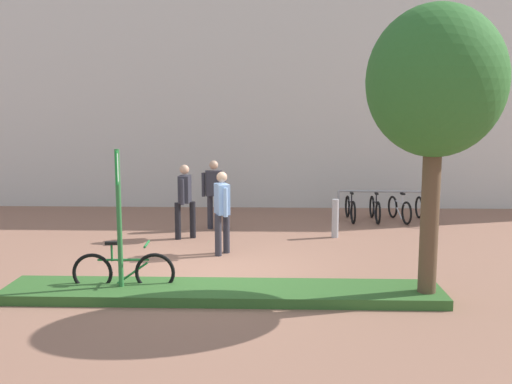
{
  "coord_description": "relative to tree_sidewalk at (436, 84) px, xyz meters",
  "views": [
    {
      "loc": [
        1.1,
        -10.47,
        3.02
      ],
      "look_at": [
        0.71,
        1.48,
        1.26
      ],
      "focal_mm": 40.68,
      "sensor_mm": 36.0,
      "label": 1
    }
  ],
  "objects": [
    {
      "name": "parking_sign_post",
      "position": [
        -4.84,
        0.12,
        -1.8
      ],
      "size": [
        0.09,
        0.36,
        2.37
      ],
      "color": "#2D7238",
      "rests_on": "ground"
    },
    {
      "name": "building_facade",
      "position": [
        -3.48,
        9.1,
        1.64
      ],
      "size": [
        28.0,
        1.2,
        10.0
      ],
      "primitive_type": "cube",
      "color": "silver",
      "rests_on": "ground"
    },
    {
      "name": "person_suited_navy",
      "position": [
        -3.88,
        5.3,
        -2.38
      ],
      "size": [
        0.6,
        0.32,
        1.72
      ],
      "color": "#2D2D38",
      "rests_on": "ground"
    },
    {
      "name": "bollard_steel",
      "position": [
        -0.97,
        4.5,
        -2.91
      ],
      "size": [
        0.16,
        0.16,
        0.9
      ],
      "primitive_type": "cylinder",
      "color": "#ADADB2",
      "rests_on": "ground"
    },
    {
      "name": "planter_strip",
      "position": [
        -3.21,
        0.12,
        -3.28
      ],
      "size": [
        7.0,
        1.1,
        0.16
      ],
      "primitive_type": "cube",
      "color": "#336028",
      "rests_on": "ground"
    },
    {
      "name": "ground_plane",
      "position": [
        -3.48,
        1.65,
        -3.36
      ],
      "size": [
        60.0,
        60.0,
        0.0
      ],
      "primitive_type": "plane",
      "color": "#936651"
    },
    {
      "name": "person_shirt_blue",
      "position": [
        -3.46,
        2.84,
        -2.38
      ],
      "size": [
        0.36,
        0.58,
        1.72
      ],
      "color": "#2D2D38",
      "rests_on": "ground"
    },
    {
      "name": "bike_rack_cluster",
      "position": [
        0.62,
        6.51,
        -3.01
      ],
      "size": [
        2.66,
        1.64,
        0.83
      ],
      "color": "#99999E",
      "rests_on": "ground"
    },
    {
      "name": "person_suited_dark",
      "position": [
        -4.44,
        4.26,
        -2.38
      ],
      "size": [
        0.46,
        0.61,
        1.72
      ],
      "color": "black",
      "rests_on": "ground"
    },
    {
      "name": "tree_sidewalk",
      "position": [
        0.0,
        0.0,
        0.0
      ],
      "size": [
        2.06,
        2.06,
        4.53
      ],
      "color": "brown",
      "rests_on": "ground"
    },
    {
      "name": "bike_at_sign",
      "position": [
        -4.84,
        0.3,
        -3.01
      ],
      "size": [
        1.68,
        0.42,
        0.86
      ],
      "color": "black",
      "rests_on": "ground"
    }
  ]
}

